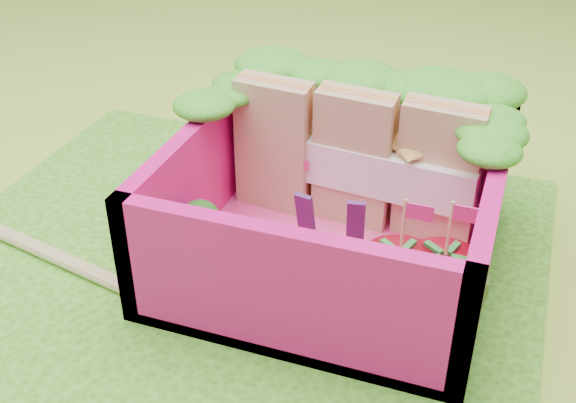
# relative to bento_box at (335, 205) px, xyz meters

# --- Properties ---
(ground) EXTENTS (14.00, 14.00, 0.00)m
(ground) POSITION_rel_bento_box_xyz_m (-0.41, -0.30, -0.31)
(ground) COLOR #ABD33B
(ground) RESTS_ON ground
(placemat) EXTENTS (2.60, 2.60, 0.03)m
(placemat) POSITION_rel_bento_box_xyz_m (-0.41, -0.30, -0.29)
(placemat) COLOR #4A9321
(placemat) RESTS_ON ground
(bento_floor) EXTENTS (1.30, 1.30, 0.05)m
(bento_floor) POSITION_rel_bento_box_xyz_m (0.00, 0.00, -0.25)
(bento_floor) COLOR #FE4099
(bento_floor) RESTS_ON placemat
(bento_box) EXTENTS (1.30, 1.30, 0.55)m
(bento_box) POSITION_rel_bento_box_xyz_m (0.00, 0.00, 0.00)
(bento_box) COLOR #ED1481
(bento_box) RESTS_ON placemat
(lettuce_ruffle) EXTENTS (1.43, 0.76, 0.11)m
(lettuce_ruffle) POSITION_rel_bento_box_xyz_m (0.00, 0.48, 0.33)
(lettuce_ruffle) COLOR #1F7C16
(lettuce_ruffle) RESTS_ON bento_box
(sandwich_stack) EXTENTS (1.12, 0.28, 0.61)m
(sandwich_stack) POSITION_rel_bento_box_xyz_m (0.01, 0.28, 0.07)
(sandwich_stack) COLOR #A57957
(sandwich_stack) RESTS_ON bento_floor
(broccoli) EXTENTS (0.33, 0.33, 0.24)m
(broccoli) POSITION_rel_bento_box_xyz_m (-0.49, -0.27, -0.06)
(broccoli) COLOR #66A851
(broccoli) RESTS_ON bento_floor
(carrot_sticks) EXTENTS (0.09, 0.11, 0.25)m
(carrot_sticks) POSITION_rel_bento_box_xyz_m (-0.27, -0.31, -0.10)
(carrot_sticks) COLOR orange
(carrot_sticks) RESTS_ON bento_floor
(purple_wedges) EXTENTS (0.26, 0.05, 0.38)m
(purple_wedges) POSITION_rel_bento_box_xyz_m (0.03, -0.15, -0.04)
(purple_wedges) COLOR #441958
(purple_wedges) RESTS_ON bento_floor
(strawberry_left) EXTENTS (0.28, 0.28, 0.52)m
(strawberry_left) POSITION_rel_bento_box_xyz_m (0.34, -0.32, -0.08)
(strawberry_left) COLOR red
(strawberry_left) RESTS_ON bento_floor
(strawberry_right) EXTENTS (0.27, 0.27, 0.51)m
(strawberry_right) POSITION_rel_bento_box_xyz_m (0.49, -0.28, -0.08)
(strawberry_right) COLOR red
(strawberry_right) RESTS_ON bento_floor
(snap_peas) EXTENTS (0.77, 0.47, 0.05)m
(snap_peas) POSITION_rel_bento_box_xyz_m (0.32, -0.18, -0.20)
(snap_peas) COLOR #539D31
(snap_peas) RESTS_ON bento_floor
(chopsticks) EXTENTS (2.36, 0.55, 0.05)m
(chopsticks) POSITION_rel_bento_box_xyz_m (-1.32, -0.37, -0.25)
(chopsticks) COLOR tan
(chopsticks) RESTS_ON placemat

